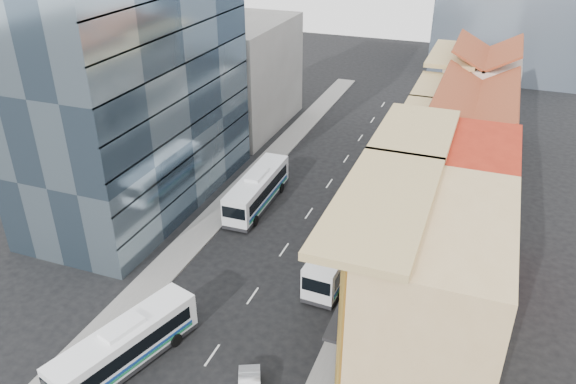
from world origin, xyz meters
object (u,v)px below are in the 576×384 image
at_px(bus_right, 340,251).
at_px(office_tower, 129,57).
at_px(bus_left_near, 125,345).
at_px(bus_left_far, 257,189).
at_px(shophouse_tan, 434,298).

bearing_deg(bus_right, office_tower, 170.26).
bearing_deg(bus_left_near, bus_left_far, 108.05).
xyz_separation_m(office_tower, bus_right, (22.50, -5.07, -13.17)).
height_order(bus_left_far, bus_right, bus_left_far).
relative_size(bus_left_near, bus_left_far, 0.94).
xyz_separation_m(bus_left_near, bus_left_far, (-0.55, 23.50, 0.10)).
xyz_separation_m(shophouse_tan, office_tower, (-31.00, 14.00, 9.00)).
distance_m(bus_left_near, bus_left_far, 23.51).
relative_size(shophouse_tan, bus_right, 1.23).
height_order(shophouse_tan, bus_right, shophouse_tan).
xyz_separation_m(bus_left_far, bus_right, (11.00, -7.78, -0.03)).
xyz_separation_m(office_tower, bus_left_near, (12.05, -20.78, -13.25)).
bearing_deg(bus_left_near, office_tower, 136.82).
height_order(shophouse_tan, bus_left_near, shophouse_tan).
bearing_deg(bus_left_near, bus_right, 73.09).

